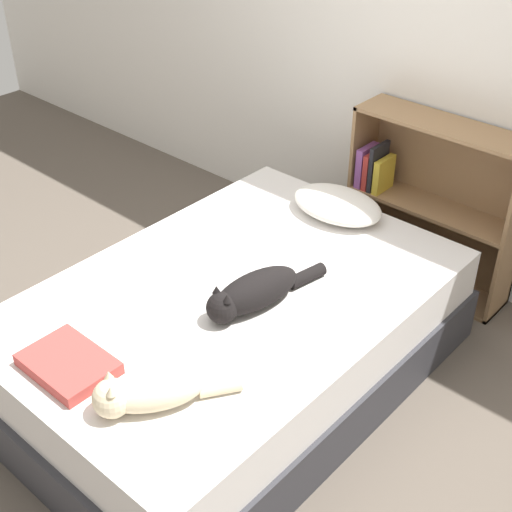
{
  "coord_description": "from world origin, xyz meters",
  "views": [
    {
      "loc": [
        1.73,
        -1.78,
        2.35
      ],
      "look_at": [
        0.0,
        0.15,
        0.61
      ],
      "focal_mm": 50.0,
      "sensor_mm": 36.0,
      "label": 1
    }
  ],
  "objects_px": {
    "bed": "(234,335)",
    "bookshelf": "(431,200)",
    "cat_light": "(145,394)",
    "cat_dark": "(253,292)",
    "pillow": "(337,204)"
  },
  "relations": [
    {
      "from": "bed",
      "to": "bookshelf",
      "type": "height_order",
      "value": "bookshelf"
    },
    {
      "from": "pillow",
      "to": "cat_light",
      "type": "distance_m",
      "value": 1.56
    },
    {
      "from": "cat_light",
      "to": "bookshelf",
      "type": "height_order",
      "value": "bookshelf"
    },
    {
      "from": "pillow",
      "to": "bookshelf",
      "type": "relative_size",
      "value": 0.52
    },
    {
      "from": "pillow",
      "to": "cat_dark",
      "type": "height_order",
      "value": "cat_dark"
    },
    {
      "from": "cat_dark",
      "to": "bookshelf",
      "type": "distance_m",
      "value": 1.35
    },
    {
      "from": "cat_light",
      "to": "bookshelf",
      "type": "relative_size",
      "value": 0.49
    },
    {
      "from": "cat_light",
      "to": "pillow",
      "type": "bearing_deg",
      "value": -135.66
    },
    {
      "from": "cat_dark",
      "to": "bookshelf",
      "type": "xyz_separation_m",
      "value": [
        0.07,
        1.34,
        -0.1
      ]
    },
    {
      "from": "cat_dark",
      "to": "bookshelf",
      "type": "relative_size",
      "value": 0.64
    },
    {
      "from": "bed",
      "to": "bookshelf",
      "type": "relative_size",
      "value": 2.16
    },
    {
      "from": "pillow",
      "to": "cat_light",
      "type": "bearing_deg",
      "value": -79.04
    },
    {
      "from": "cat_light",
      "to": "cat_dark",
      "type": "distance_m",
      "value": 0.68
    },
    {
      "from": "pillow",
      "to": "cat_dark",
      "type": "xyz_separation_m",
      "value": [
        0.19,
        -0.85,
        0.02
      ]
    },
    {
      "from": "pillow",
      "to": "bed",
      "type": "bearing_deg",
      "value": -86.65
    }
  ]
}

